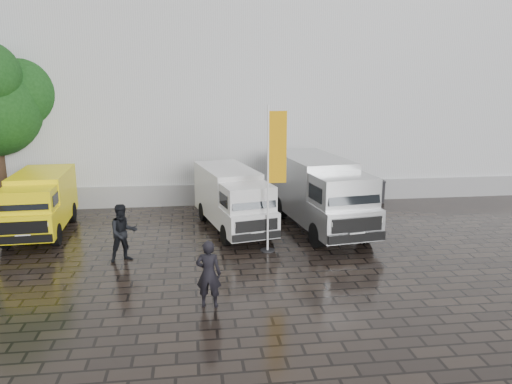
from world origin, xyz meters
TOP-DOWN VIEW (x-y plane):
  - ground at (0.00, 0.00)m, footprint 120.00×120.00m
  - exhibition_hall at (2.00, 16.00)m, footprint 44.00×16.00m
  - hall_plinth at (2.00, 7.95)m, footprint 44.00×0.15m
  - van_yellow at (-8.68, 4.29)m, footprint 2.15×5.09m
  - van_white at (-1.25, 3.85)m, footprint 2.96×5.74m
  - van_silver at (2.18, 3.49)m, footprint 3.04×6.70m
  - flagpole at (-0.09, 1.15)m, footprint 0.88×0.50m
  - wheelie_bin at (6.12, 7.43)m, footprint 0.78×0.78m
  - person_front at (-2.48, -2.93)m, footprint 0.74×0.56m
  - person_tent at (-5.13, 0.82)m, footprint 1.14×1.03m

SIDE VIEW (x-z plane):
  - ground at x=0.00m, z-range 0.00..0.00m
  - hall_plinth at x=2.00m, z-range 0.00..1.00m
  - wheelie_bin at x=6.12m, z-range 0.00..1.06m
  - person_front at x=-2.48m, z-range 0.00..1.83m
  - person_tent at x=-5.13m, z-range 0.00..1.93m
  - van_yellow at x=-8.68m, z-range 0.00..2.31m
  - van_white at x=-1.25m, z-range 0.00..2.37m
  - van_silver at x=2.18m, z-range 0.00..2.80m
  - flagpole at x=-0.09m, z-range 0.30..5.36m
  - exhibition_hall at x=2.00m, z-range 0.00..12.00m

